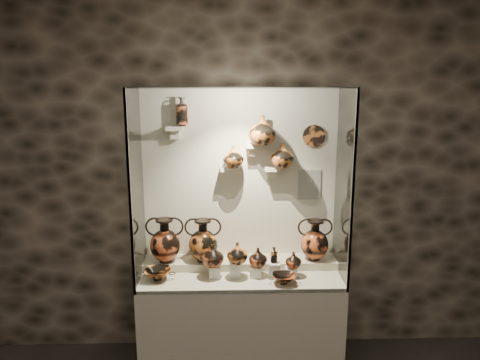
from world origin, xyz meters
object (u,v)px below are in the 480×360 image
Objects in this scene: amphora_left at (165,240)px; jug_e at (293,260)px; ovoid_vase_a at (233,157)px; ovoid_vase_b at (262,130)px; jug_b at (237,253)px; jug_c at (258,257)px; jug_a at (212,255)px; amphora_mid at (203,240)px; kylix_left at (158,273)px; ovoid_vase_c at (282,155)px; amphora_right at (315,240)px; kylix_right at (284,278)px; lekythos_small at (274,254)px; lekythos_tall at (182,110)px.

amphora_left is 1.11m from jug_e.
ovoid_vase_b is (0.24, -0.03, 0.23)m from ovoid_vase_a.
jug_b is at bearing -128.89° from ovoid_vase_b.
jug_b reaches higher than jug_c.
jug_a is 0.68m from jug_e.
jug_c is at bearing -15.38° from amphora_mid.
jug_b is 0.98× the size of ovoid_vase_a.
ovoid_vase_c reaches higher than kylix_left.
amphora_left is 0.31m from kylix_left.
kylix_right is (-0.31, -0.33, -0.20)m from amphora_right.
amphora_right is at bearing 17.18° from jug_a.
lekythos_small is at bearing -4.76° from jug_c.
amphora_mid reaches higher than kylix_right.
ovoid_vase_b is at bearing 129.42° from jug_e.
kylix_right is 0.89× the size of lekythos_tall.
ovoid_vase_b reaches higher than ovoid_vase_c.
ovoid_vase_c is (0.01, 0.38, 0.94)m from kylix_right.
jug_a is 0.51m from lekythos_small.
jug_e is 0.57× the size of ovoid_vase_b.
amphora_right reaches higher than jug_a.
ovoid_vase_b reaches higher than jug_c.
ovoid_vase_b is (0.67, -0.06, -0.16)m from lekythos_tall.
kylix_left is (-0.45, -0.04, -0.14)m from jug_a.
lekythos_tall is at bearing 75.91° from kylix_left.
amphora_mid is 0.77m from kylix_right.
amphora_mid is at bearing 167.02° from amphora_right.
amphora_right is (0.97, 0.01, -0.01)m from amphora_mid.
jug_a is 1.29× the size of lekythos_small.
amphora_left is at bearing 176.86° from kylix_right.
jug_a is 0.38m from jug_c.
lekythos_tall is 0.69m from ovoid_vase_b.
amphora_mid reaches higher than kylix_left.
lekythos_tall is (-0.25, 0.29, 1.17)m from jug_a.
jug_b is at bearing -32.77° from lekythos_tall.
amphora_right is 1.60m from lekythos_tall.
jug_c reaches higher than kylix_left.
jug_e is at bearing 69.76° from kylix_right.
amphora_mid is 0.36m from jug_b.
ovoid_vase_b is (0.51, 0.04, 0.95)m from amphora_mid.
jug_a is 0.70× the size of kylix_left.
lekythos_tall is at bearing 135.78° from jug_a.
jug_c reaches higher than jug_e.
kylix_right is at bearing -4.21° from jug_b.
amphora_mid is at bearing 6.42° from amphora_left.
ovoid_vase_b is (-0.09, 0.21, 1.01)m from lekythos_small.
ovoid_vase_a reaches higher than jug_c.
ovoid_vase_b reaches higher than jug_a.
kylix_left is 1.35× the size of ovoid_vase_c.
ovoid_vase_b is (0.42, 0.22, 1.01)m from jug_a.
jug_a reaches higher than kylix_left.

